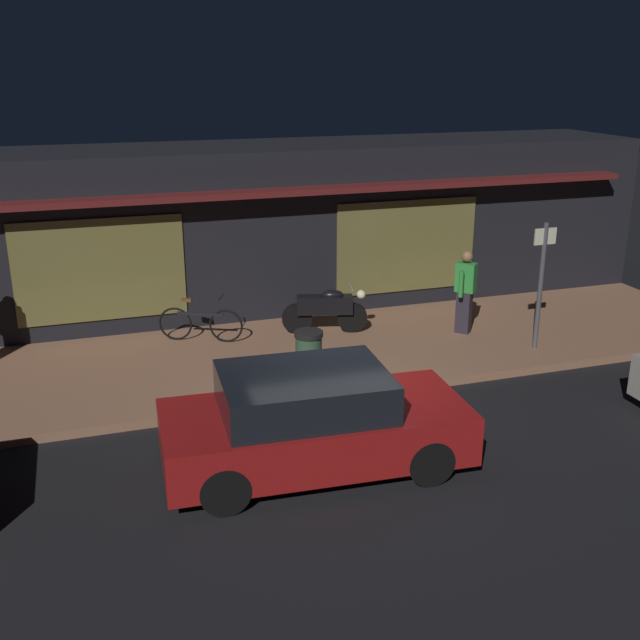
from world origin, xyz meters
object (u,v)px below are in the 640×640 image
(motorcycle, at_px, (326,309))
(person_bystander, at_px, (465,290))
(sign_post, at_px, (541,278))
(parked_car_far, at_px, (312,422))
(bicycle_parked, at_px, (200,323))
(trash_bin, at_px, (309,357))

(motorcycle, height_order, person_bystander, person_bystander)
(motorcycle, xyz_separation_m, person_bystander, (2.59, -0.85, 0.38))
(person_bystander, relative_size, sign_post, 0.70)
(motorcycle, xyz_separation_m, sign_post, (3.48, -2.04, 0.86))
(sign_post, xyz_separation_m, parked_car_far, (-5.28, -2.73, -0.81))
(parked_car_far, bearing_deg, bicycle_parked, 97.53)
(parked_car_far, bearing_deg, motorcycle, 69.33)
(motorcycle, bearing_deg, trash_bin, -115.06)
(motorcycle, xyz_separation_m, trash_bin, (-1.09, -2.33, -0.03))
(sign_post, relative_size, parked_car_far, 0.57)
(bicycle_parked, height_order, sign_post, sign_post)
(person_bystander, distance_m, sign_post, 1.56)
(sign_post, bearing_deg, bicycle_parked, 158.66)
(motorcycle, relative_size, parked_car_far, 0.40)
(motorcycle, relative_size, trash_bin, 1.80)
(trash_bin, xyz_separation_m, parked_car_far, (-0.71, -2.44, 0.08))
(sign_post, bearing_deg, trash_bin, -176.45)
(sign_post, xyz_separation_m, trash_bin, (-4.57, -0.28, -0.89))
(motorcycle, bearing_deg, parked_car_far, -110.67)
(person_bystander, xyz_separation_m, parked_car_far, (-4.39, -3.92, -0.32))
(trash_bin, bearing_deg, person_bystander, 21.87)
(bicycle_parked, distance_m, trash_bin, 2.95)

